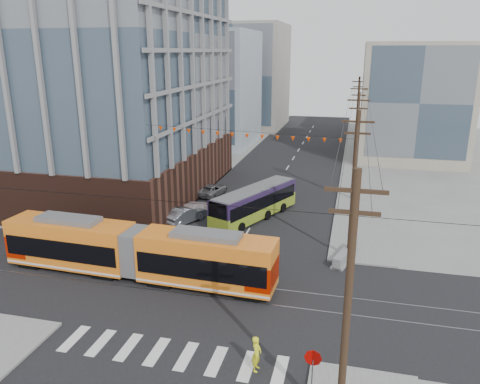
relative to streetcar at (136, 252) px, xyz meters
name	(u,v)px	position (x,y,z in m)	size (l,w,h in m)	color
ground	(191,322)	(5.47, -4.48, -1.84)	(160.00, 160.00, 0.00)	slate
office_building	(62,56)	(-16.53, 18.52, 12.46)	(30.00, 25.00, 28.60)	#381E16
bg_bldg_nw_near	(198,88)	(-11.53, 47.52, 7.16)	(18.00, 16.00, 18.00)	#8C99A5
bg_bldg_ne_near	(413,102)	(21.47, 43.52, 6.16)	(14.00, 14.00, 16.00)	gray
bg_bldg_nw_far	(244,76)	(-8.53, 67.52, 8.16)	(16.00, 18.00, 20.00)	gray
bg_bldg_ne_far	(413,97)	(23.47, 63.52, 5.16)	(16.00, 16.00, 14.00)	#8C99A5
utility_pole_near	(347,311)	(13.97, -10.48, 3.66)	(0.30, 0.30, 11.00)	black
utility_pole_far	(357,112)	(13.97, 51.52, 3.66)	(0.30, 0.30, 11.00)	black
streetcar	(136,252)	(0.00, 0.00, 0.00)	(19.15, 2.69, 3.69)	orange
city_bus	(255,203)	(5.33, 13.35, -0.35)	(2.29, 10.58, 3.00)	#241638
parked_car_silver	(186,215)	(-0.47, 10.83, -1.13)	(1.52, 4.35, 1.43)	gray
parked_car_white	(195,208)	(-0.35, 13.02, -1.22)	(1.76, 4.33, 1.26)	#B9A8AB
parked_car_grey	(212,190)	(-0.57, 19.27, -1.23)	(2.03, 4.40, 1.22)	#5D5F61
pedestrian	(256,354)	(9.94, -7.65, -0.93)	(0.67, 0.44, 1.83)	yellow
stop_sign	(312,379)	(12.72, -9.24, -0.59)	(0.76, 0.76, 2.51)	#A10502
jersey_barrier	(346,255)	(13.77, 6.19, -1.43)	(0.92, 4.10, 0.82)	slate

